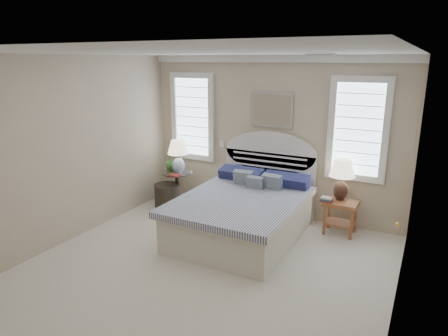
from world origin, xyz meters
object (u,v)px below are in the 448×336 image
Objects in this scene: side_table_left at (177,185)px; nightstand_right at (341,210)px; bed at (245,210)px; lamp_right at (342,175)px; floor_pot at (167,195)px; lamp_left at (178,153)px.

nightstand_right is at bearing 1.94° from side_table_left.
lamp_right is at bearing 31.99° from bed.
side_table_left reaches higher than nightstand_right.
bed reaches higher than lamp_right.
floor_pot is 0.73× the size of lamp_right.
lamp_right is (2.91, 0.20, 0.53)m from side_table_left.
bed is 4.87× the size of floor_pot.
nightstand_right is (2.95, 0.10, -0.00)m from side_table_left.
floor_pot is (-3.07, -0.27, -0.17)m from nightstand_right.
bed is at bearing -148.01° from lamp_right.
side_table_left is at bearing -176.16° from lamp_right.
side_table_left is at bearing -178.06° from nightstand_right.
side_table_left is 1.19× the size of nightstand_right.
bed is at bearing -13.53° from floor_pot.
side_table_left is 0.98× the size of lamp_right.
lamp_left reaches higher than side_table_left.
lamp_left is 0.96× the size of lamp_right.
lamp_left is at bearing 41.49° from floor_pot.
lamp_left is (-2.90, -0.12, 0.62)m from nightstand_right.
floor_pot is at bearing -173.16° from lamp_right.
lamp_right is (3.03, 0.36, 0.71)m from floor_pot.
bed reaches higher than side_table_left.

